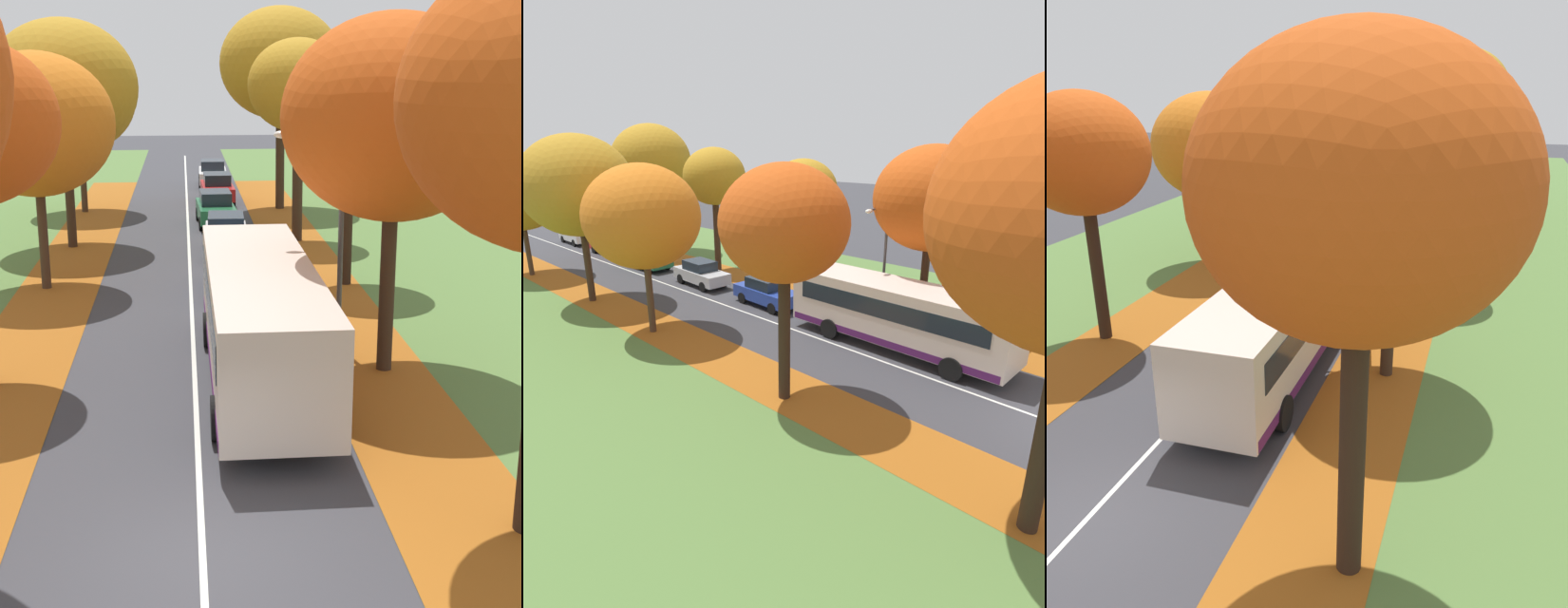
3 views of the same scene
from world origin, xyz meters
The scene contains 22 objects.
ground_plane centered at (0.00, 0.00, 0.00)m, with size 160.00×160.00×0.00m, color #38383D.
grass_verge_left centered at (-9.20, 20.00, 0.00)m, with size 12.00×90.00×0.01m, color #517538.
leaf_litter_left centered at (-4.60, 14.00, 0.01)m, with size 2.80×60.00×0.00m, color #9E5619.
grass_verge_right centered at (9.20, 20.00, 0.00)m, with size 12.00×90.00×0.01m, color #517538.
leaf_litter_right centered at (4.60, 14.00, 0.01)m, with size 2.80×60.00×0.00m, color #9E5619.
road_centre_line centered at (0.00, 20.00, 0.00)m, with size 0.12×80.00×0.01m, color silver.
tree_left_near centered at (-5.07, 8.16, 6.28)m, with size 4.30×4.30×8.27m.
tree_left_mid centered at (-5.03, 17.29, 5.62)m, with size 5.31×5.31×8.02m.
tree_left_far centered at (-4.95, 24.16, 6.60)m, with size 6.11×6.11×9.37m.
tree_left_distant centered at (-5.37, 32.91, 5.78)m, with size 5.77×5.77×8.38m.
tree_right_nearest centered at (5.52, 0.39, 7.06)m, with size 5.10×5.10×9.40m.
tree_right_near centered at (4.88, 8.27, 6.34)m, with size 5.46×5.46×8.81m.
tree_right_mid centered at (5.51, 16.94, 6.10)m, with size 4.11×4.11×8.00m.
tree_right_far centered at (4.78, 24.62, 6.62)m, with size 4.33×4.33×8.63m.
tree_right_distant centered at (4.98, 33.11, 7.51)m, with size 6.32×6.32×10.38m.
streetlamp_right centered at (3.67, 10.03, 3.74)m, with size 1.89×0.28×6.00m.
bus centered at (1.63, 7.65, 1.70)m, with size 2.68×10.40×2.98m.
car_blue_lead centered at (1.69, 16.17, 0.81)m, with size 1.93×4.27×1.62m.
car_silver_following centered at (1.52, 22.22, 0.81)m, with size 1.92×4.27×1.62m.
car_green_third_in_line centered at (1.35, 28.70, 0.81)m, with size 1.91×4.26×1.62m.
car_red_fourth_in_line centered at (1.71, 35.36, 0.81)m, with size 1.86×4.24×1.62m.
car_white_trailing centered at (1.69, 41.96, 0.81)m, with size 1.85×4.23×1.62m.
Camera 3 is at (7.26, -8.08, 8.63)m, focal length 35.00 mm.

